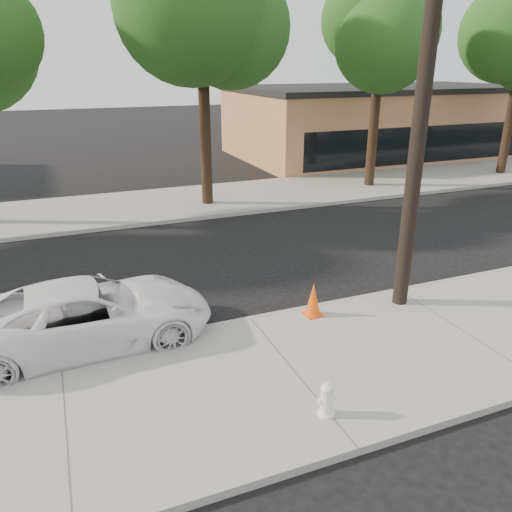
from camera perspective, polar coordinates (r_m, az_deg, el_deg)
name	(u,v)px	position (r m, az deg, el deg)	size (l,w,h in m)	color
ground	(221,287)	(13.12, -4.01, -3.59)	(120.00, 120.00, 0.00)	black
near_sidewalk	(293,373)	(9.59, 4.26, -13.19)	(90.00, 4.40, 0.15)	gray
far_sidewalk	(156,205)	(20.90, -11.37, 5.74)	(90.00, 5.00, 0.15)	gray
curb_near	(250,321)	(11.31, -0.66, -7.38)	(90.00, 0.12, 0.16)	#9E9B93
building_main	(380,122)	(33.84, 14.02, 14.64)	(18.00, 10.00, 4.00)	#A67245
utility_pole	(422,104)	(11.29, 18.45, 16.17)	(1.40, 0.34, 9.00)	black
tree_c	(208,21)	(19.92, -5.48, 25.18)	(4.96, 4.80, 9.55)	black
tree_d	(387,41)	(23.75, 14.69, 22.66)	(4.50, 4.35, 8.75)	black
police_cruiser	(89,314)	(10.80, -18.52, -6.33)	(2.30, 4.98, 1.38)	white
fire_hydrant	(327,400)	(8.40, 8.12, -15.99)	(0.31, 0.28, 0.59)	white
traffic_cone	(313,300)	(11.30, 6.56, -4.99)	(0.42, 0.42, 0.78)	#FF570D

